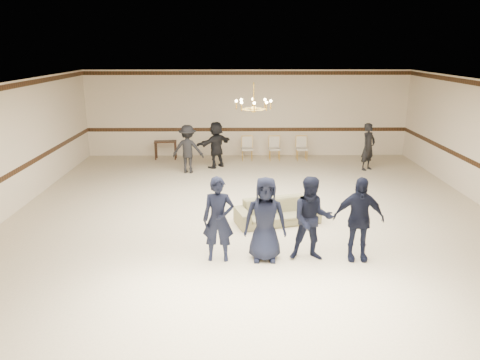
# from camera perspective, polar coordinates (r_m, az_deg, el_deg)

# --- Properties ---
(room) EXTENTS (12.01, 14.01, 3.21)m
(room) POSITION_cam_1_polar(r_m,az_deg,el_deg) (10.70, 1.83, 2.88)
(room) COLOR beige
(room) RESTS_ON ground
(chair_rail) EXTENTS (12.00, 0.02, 0.14)m
(chair_rail) POSITION_cam_1_polar(r_m,az_deg,el_deg) (17.66, 0.86, 6.19)
(chair_rail) COLOR #3A1F11
(chair_rail) RESTS_ON wall_back
(crown_molding) EXTENTS (12.00, 0.02, 0.14)m
(crown_molding) POSITION_cam_1_polar(r_m,az_deg,el_deg) (17.42, 0.89, 12.95)
(crown_molding) COLOR #3A1F11
(crown_molding) RESTS_ON wall_back
(chandelier) EXTENTS (0.94, 0.94, 0.89)m
(chandelier) POSITION_cam_1_polar(r_m,az_deg,el_deg) (11.47, 1.68, 10.25)
(chandelier) COLOR gold
(chandelier) RESTS_ON ceiling
(boy_a) EXTENTS (0.62, 0.42, 1.67)m
(boy_a) POSITION_cam_1_polar(r_m,az_deg,el_deg) (8.99, -2.66, -4.84)
(boy_a) COLOR black
(boy_a) RESTS_ON floor
(boy_b) EXTENTS (0.83, 0.56, 1.67)m
(boy_b) POSITION_cam_1_polar(r_m,az_deg,el_deg) (9.00, 3.09, -4.81)
(boy_b) COLOR black
(boy_b) RESTS_ON floor
(boy_c) EXTENTS (0.83, 0.66, 1.67)m
(boy_c) POSITION_cam_1_polar(r_m,az_deg,el_deg) (9.10, 8.78, -4.74)
(boy_c) COLOR black
(boy_c) RESTS_ON floor
(boy_d) EXTENTS (1.00, 0.47, 1.67)m
(boy_d) POSITION_cam_1_polar(r_m,az_deg,el_deg) (9.29, 14.28, -4.63)
(boy_d) COLOR black
(boy_d) RESTS_ON floor
(settee) EXTENTS (2.09, 1.27, 0.57)m
(settee) POSITION_cam_1_polar(r_m,az_deg,el_deg) (11.04, 4.59, -3.85)
(settee) COLOR #817E56
(settee) RESTS_ON floor
(adult_left) EXTENTS (1.08, 0.70, 1.58)m
(adult_left) POSITION_cam_1_polar(r_m,az_deg,el_deg) (15.34, -6.39, 3.78)
(adult_left) COLOR black
(adult_left) RESTS_ON floor
(adult_mid) EXTENTS (1.38, 1.36, 1.58)m
(adult_mid) POSITION_cam_1_polar(r_m,az_deg,el_deg) (15.96, -2.93, 4.34)
(adult_mid) COLOR black
(adult_mid) RESTS_ON floor
(adult_right) EXTENTS (0.69, 0.66, 1.58)m
(adult_right) POSITION_cam_1_polar(r_m,az_deg,el_deg) (16.19, 15.41, 3.94)
(adult_right) COLOR black
(adult_right) RESTS_ON floor
(banquet_chair_left) EXTENTS (0.45, 0.45, 0.85)m
(banquet_chair_left) POSITION_cam_1_polar(r_m,az_deg,el_deg) (17.02, 0.88, 3.85)
(banquet_chair_left) COLOR beige
(banquet_chair_left) RESTS_ON floor
(banquet_chair_mid) EXTENTS (0.44, 0.44, 0.85)m
(banquet_chair_mid) POSITION_cam_1_polar(r_m,az_deg,el_deg) (17.08, 4.24, 3.85)
(banquet_chair_mid) COLOR beige
(banquet_chair_mid) RESTS_ON floor
(banquet_chair_right) EXTENTS (0.42, 0.42, 0.85)m
(banquet_chair_right) POSITION_cam_1_polar(r_m,az_deg,el_deg) (17.19, 7.57, 3.83)
(banquet_chair_right) COLOR beige
(banquet_chair_right) RESTS_ON floor
(console_table) EXTENTS (0.84, 0.42, 0.68)m
(console_table) POSITION_cam_1_polar(r_m,az_deg,el_deg) (17.42, -9.07, 3.64)
(console_table) COLOR black
(console_table) RESTS_ON floor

